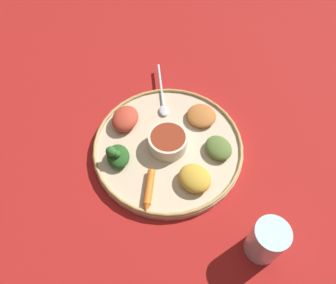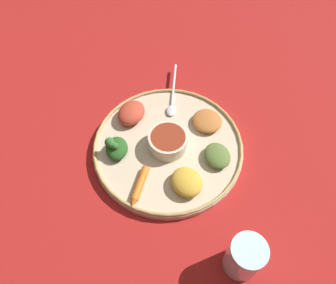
% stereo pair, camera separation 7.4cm
% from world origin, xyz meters
% --- Properties ---
extents(ground_plane, '(2.40, 2.40, 0.00)m').
position_xyz_m(ground_plane, '(0.00, 0.00, 0.00)').
color(ground_plane, maroon).
extents(platter, '(0.35, 0.35, 0.02)m').
position_xyz_m(platter, '(0.00, 0.00, 0.01)').
color(platter, '#C6B293').
rests_on(platter, ground_plane).
extents(platter_rim, '(0.34, 0.34, 0.01)m').
position_xyz_m(platter_rim, '(0.00, 0.00, 0.02)').
color(platter_rim, tan).
rests_on(platter_rim, platter).
extents(center_bowl, '(0.09, 0.09, 0.04)m').
position_xyz_m(center_bowl, '(0.00, 0.00, 0.04)').
color(center_bowl, beige).
rests_on(center_bowl, platter).
extents(spoon, '(0.18, 0.06, 0.01)m').
position_xyz_m(spoon, '(-0.14, 0.04, 0.02)').
color(spoon, silver).
rests_on(spoon, platter).
extents(greens_pile, '(0.07, 0.06, 0.05)m').
position_xyz_m(greens_pile, '(-0.01, -0.12, 0.04)').
color(greens_pile, '#23511E').
rests_on(greens_pile, platter).
extents(carrot_near_spoon, '(0.09, 0.06, 0.02)m').
position_xyz_m(carrot_near_spoon, '(0.09, -0.08, 0.03)').
color(carrot_near_spoon, orange).
rests_on(carrot_near_spoon, platter).
extents(mound_collards, '(0.07, 0.06, 0.02)m').
position_xyz_m(mound_collards, '(0.05, 0.10, 0.03)').
color(mound_collards, '#567033').
rests_on(mound_collards, platter).
extents(mound_lentil_yellow, '(0.09, 0.09, 0.03)m').
position_xyz_m(mound_lentil_yellow, '(0.11, 0.02, 0.03)').
color(mound_lentil_yellow, gold).
rests_on(mound_lentil_yellow, platter).
extents(mound_berbere_red, '(0.10, 0.09, 0.03)m').
position_xyz_m(mound_berbere_red, '(-0.10, -0.07, 0.03)').
color(mound_berbere_red, '#B73D28').
rests_on(mound_berbere_red, platter).
extents(mound_chickpea, '(0.09, 0.09, 0.02)m').
position_xyz_m(mound_chickpea, '(-0.04, 0.10, 0.03)').
color(mound_chickpea, '#B2662D').
rests_on(mound_chickpea, platter).
extents(drinking_glass, '(0.07, 0.07, 0.10)m').
position_xyz_m(drinking_glass, '(0.28, 0.09, 0.04)').
color(drinking_glass, silver).
rests_on(drinking_glass, ground_plane).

